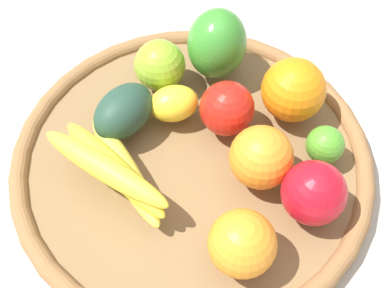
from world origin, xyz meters
name	(u,v)px	position (x,y,z in m)	size (l,w,h in m)	color
ground_plane	(192,167)	(0.00, 0.00, 0.00)	(2.40, 2.40, 0.00)	#BCAF9F
basket	(192,160)	(0.00, 0.00, 0.02)	(0.46, 0.46, 0.03)	brown
apple_2	(227,108)	(-0.06, -0.01, 0.07)	(0.07, 0.07, 0.07)	red
orange_1	(242,243)	(0.03, 0.15, 0.07)	(0.07, 0.07, 0.07)	orange
lime_0	(325,145)	(-0.14, 0.09, 0.06)	(0.05, 0.05, 0.05)	#4D9B29
avocado	(123,112)	(0.05, -0.08, 0.06)	(0.09, 0.06, 0.06)	#234131
banana_bunch	(114,169)	(0.10, -0.01, 0.06)	(0.10, 0.18, 0.06)	yellow
bell_pepper	(217,44)	(-0.10, -0.10, 0.08)	(0.09, 0.08, 0.10)	#38872B
apple_1	(314,193)	(-0.07, 0.14, 0.07)	(0.07, 0.07, 0.07)	red
orange_0	(293,90)	(-0.15, 0.01, 0.07)	(0.08, 0.08, 0.08)	orange
apple_0	(160,65)	(-0.03, -0.12, 0.07)	(0.07, 0.07, 0.07)	#86AE28
lemon_0	(174,104)	(-0.01, -0.06, 0.06)	(0.06, 0.05, 0.05)	yellow
orange_2	(261,157)	(-0.05, 0.07, 0.07)	(0.08, 0.08, 0.08)	orange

